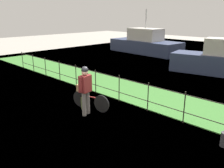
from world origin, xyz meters
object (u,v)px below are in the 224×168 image
at_px(moored_boat_near, 145,44).
at_px(terrier_dog, 83,83).
at_px(wooden_crate, 82,88).
at_px(backpack_on_paving, 84,103).
at_px(mooring_bollard, 224,140).
at_px(bicycle_main, 90,101).
at_px(cyclist_person, 85,86).

bearing_deg(moored_boat_near, terrier_dog, -62.37).
relative_size(wooden_crate, terrier_dog, 1.08).
bearing_deg(wooden_crate, backpack_on_paving, -24.67).
bearing_deg(backpack_on_paving, wooden_crate, -174.67).
xyz_separation_m(backpack_on_paving, moored_boat_near, (-6.31, 11.91, 0.58)).
bearing_deg(mooring_bollard, bicycle_main, -169.29).
xyz_separation_m(bicycle_main, terrier_dog, (-0.31, -0.07, 0.62)).
distance_m(terrier_dog, cyclist_person, 0.66).
distance_m(terrier_dog, backpack_on_paving, 0.76).
relative_size(backpack_on_paving, moored_boat_near, 0.06).
distance_m(wooden_crate, mooring_bollard, 4.83).
height_order(backpack_on_paving, mooring_bollard, backpack_on_paving).
bearing_deg(bicycle_main, moored_boat_near, 118.93).
distance_m(wooden_crate, backpack_on_paving, 0.56).
bearing_deg(moored_boat_near, backpack_on_paving, -62.09).
height_order(wooden_crate, terrier_dog, terrier_dog).
xyz_separation_m(cyclist_person, moored_boat_near, (-6.77, 12.18, -0.22)).
distance_m(cyclist_person, moored_boat_near, 13.93).
bearing_deg(bicycle_main, cyclist_person, -57.32).
height_order(bicycle_main, backpack_on_paving, bicycle_main).
xyz_separation_m(cyclist_person, backpack_on_paving, (-0.46, 0.27, -0.80)).
bearing_deg(mooring_bollard, cyclist_person, -163.33).
xyz_separation_m(cyclist_person, mooring_bollard, (4.12, 1.23, -0.81)).
relative_size(wooden_crate, cyclist_person, 0.21).
distance_m(cyclist_person, backpack_on_paving, 0.96).
relative_size(wooden_crate, mooring_bollard, 0.90).
bearing_deg(mooring_bollard, terrier_dog, -169.19).
bearing_deg(cyclist_person, terrier_dog, 149.27).
distance_m(bicycle_main, wooden_crate, 0.54).
relative_size(wooden_crate, moored_boat_near, 0.05).
xyz_separation_m(bicycle_main, moored_boat_near, (-6.51, 11.77, 0.45)).
distance_m(bicycle_main, backpack_on_paving, 0.27).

